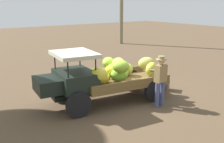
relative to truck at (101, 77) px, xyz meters
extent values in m
plane|color=brown|center=(-0.65, -0.11, -0.91)|extent=(60.00, 60.00, 0.00)
cube|color=black|center=(-0.31, 0.06, -0.46)|extent=(4.02, 0.99, 0.16)
cylinder|color=black|center=(1.24, 0.65, -0.51)|extent=(0.81, 0.25, 0.80)
cylinder|color=black|center=(1.02, -0.94, -0.51)|extent=(0.81, 0.25, 0.80)
cylinder|color=black|center=(-1.54, 1.03, -0.51)|extent=(0.81, 0.25, 0.80)
cylinder|color=black|center=(-1.76, -0.55, -0.51)|extent=(0.81, 0.25, 0.80)
cube|color=brown|center=(-0.75, 0.12, -0.28)|extent=(3.21, 2.12, 0.10)
cube|color=brown|center=(-0.64, 0.91, -0.12)|extent=(2.98, 0.49, 0.22)
cube|color=brown|center=(-0.86, -0.67, -0.12)|extent=(2.98, 0.49, 0.22)
cube|color=black|center=(0.93, -0.12, 0.04)|extent=(1.30, 1.66, 0.55)
cube|color=black|center=(1.82, -0.24, -0.01)|extent=(0.84, 1.15, 0.44)
cylinder|color=black|center=(1.45, 0.46, 0.59)|extent=(0.04, 0.04, 0.55)
cylinder|color=black|center=(1.28, -0.82, 0.59)|extent=(0.04, 0.04, 0.55)
cylinder|color=black|center=(0.58, 0.58, 0.59)|extent=(0.04, 0.04, 0.55)
cylinder|color=black|center=(0.40, -0.70, 0.59)|extent=(0.04, 0.04, 0.55)
cube|color=#BCBB9F|center=(0.93, -0.12, 0.87)|extent=(1.42, 1.67, 0.12)
ellipsoid|color=#BDCC44|center=(-0.71, 0.04, 0.33)|extent=(0.59, 0.65, 0.60)
ellipsoid|color=gold|center=(0.44, 0.59, 0.29)|extent=(0.65, 0.64, 0.48)
ellipsoid|color=yellow|center=(-0.51, 0.02, 0.15)|extent=(0.69, 0.56, 0.54)
ellipsoid|color=yellow|center=(-0.03, 0.10, -0.03)|extent=(0.75, 0.75, 0.47)
ellipsoid|color=#86AE2D|center=(-0.40, 0.57, 0.41)|extent=(0.76, 0.76, 0.53)
ellipsoid|color=#B9D14A|center=(-1.29, -0.27, 0.02)|extent=(0.62, 0.62, 0.61)
ellipsoid|color=#8BC02D|center=(-0.52, -0.29, 0.38)|extent=(0.80, 0.78, 0.49)
ellipsoid|color=#81C033|center=(-0.51, 0.36, 0.08)|extent=(0.69, 0.65, 0.58)
ellipsoid|color=#B1BD4A|center=(0.17, -0.19, 0.06)|extent=(0.69, 0.64, 0.55)
ellipsoid|color=#C1B552|center=(-1.92, 0.20, 0.23)|extent=(0.80, 0.77, 0.56)
ellipsoid|color=gold|center=(-1.24, -0.45, 0.11)|extent=(0.63, 0.64, 0.52)
ellipsoid|color=yellow|center=(-0.74, -0.27, 0.04)|extent=(0.78, 0.69, 0.50)
ellipsoid|color=gold|center=(-1.53, 0.83, 0.22)|extent=(0.60, 0.63, 0.58)
cylinder|color=#444D78|center=(-1.22, 1.45, -0.49)|extent=(0.15, 0.15, 0.85)
cylinder|color=#444D78|center=(-1.48, 1.43, -0.49)|extent=(0.15, 0.15, 0.85)
cube|color=olive|center=(-1.35, 1.44, 0.22)|extent=(0.42, 0.28, 0.56)
cylinder|color=olive|center=(-1.24, 1.35, 0.30)|extent=(0.35, 0.36, 0.10)
cylinder|color=olive|center=(-1.44, 1.33, 0.30)|extent=(0.30, 0.39, 0.10)
sphere|color=tan|center=(-1.35, 1.44, 0.61)|extent=(0.22, 0.22, 0.22)
cylinder|color=#8F804E|center=(-1.35, 1.44, 0.68)|extent=(0.34, 0.34, 0.02)
cylinder|color=#8F804E|center=(-1.35, 1.44, 0.74)|extent=(0.20, 0.20, 0.10)
cube|color=brown|center=(-2.70, 0.30, -0.66)|extent=(0.67, 0.67, 0.49)
camera|label=1|loc=(4.80, 7.18, 2.43)|focal=42.60mm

